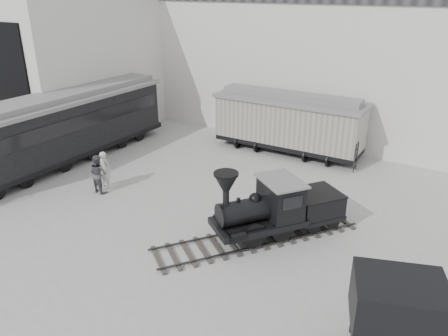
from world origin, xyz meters
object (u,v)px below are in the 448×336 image
Objects in this scene: locomotive at (273,211)px; visitor_a at (105,170)px; boxcar at (289,121)px; passenger_coach at (70,126)px; coal_hopper at (397,310)px; visitor_b at (98,174)px.

locomotive reaches higher than visitor_a.
passenger_coach is at bearing -143.63° from boxcar.
locomotive is at bearing -70.10° from boxcar.
passenger_coach reaches higher than boxcar.
locomotive is at bearing 124.26° from coal_hopper.
locomotive is at bearing 177.72° from visitor_a.
boxcar is 3.23× the size of coal_hopper.
boxcar is 12.02m from passenger_coach.
passenger_coach reaches higher than visitor_a.
locomotive is 9.34m from boxcar.
boxcar is at bearing 146.67° from locomotive.
visitor_b is at bearing -27.28° from passenger_coach.
coal_hopper is (13.84, -3.54, 0.64)m from visitor_a.
boxcar is at bearing -124.77° from visitor_a.
passenger_coach is (-9.57, -7.28, 0.11)m from boxcar.
locomotive is 4.18× the size of visitor_a.
visitor_a is at bearing -121.59° from boxcar.
coal_hopper is (13.76, -3.05, 0.64)m from visitor_b.
locomotive is 8.63m from visitor_a.
visitor_a is at bearing -77.65° from visitor_b.
coal_hopper is (8.52, -12.51, -0.28)m from boxcar.
visitor_a is 14.30m from coal_hopper.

